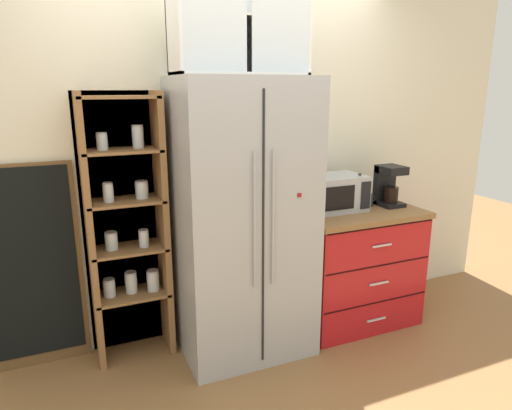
% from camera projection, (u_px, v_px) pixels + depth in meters
% --- Properties ---
extents(ground_plane, '(10.72, 10.72, 0.00)m').
position_uv_depth(ground_plane, '(244.00, 344.00, 3.23)').
color(ground_plane, olive).
extents(wall_back_cream, '(5.02, 0.10, 2.55)m').
position_uv_depth(wall_back_cream, '(222.00, 159.00, 3.26)').
color(wall_back_cream, silver).
rests_on(wall_back_cream, ground).
extents(refrigerator, '(0.86, 0.70, 1.85)m').
position_uv_depth(refrigerator, '(242.00, 220.00, 3.01)').
color(refrigerator, '#ADAFB5').
rests_on(refrigerator, ground).
extents(pantry_shelf_column, '(0.54, 0.31, 1.76)m').
position_uv_depth(pantry_shelf_column, '(126.00, 225.00, 2.97)').
color(pantry_shelf_column, brown).
rests_on(pantry_shelf_column, ground).
extents(counter_cabinet, '(0.94, 0.66, 0.90)m').
position_uv_depth(counter_cabinet, '(352.00, 264.00, 3.50)').
color(counter_cabinet, red).
rests_on(counter_cabinet, ground).
extents(microwave, '(0.44, 0.33, 0.26)m').
position_uv_depth(microwave, '(333.00, 193.00, 3.33)').
color(microwave, '#ADAFB5').
rests_on(microwave, counter_cabinet).
extents(coffee_maker, '(0.17, 0.20, 0.31)m').
position_uv_depth(coffee_maker, '(388.00, 185.00, 3.47)').
color(coffee_maker, black).
rests_on(coffee_maker, counter_cabinet).
extents(mug_charcoal, '(0.12, 0.09, 0.10)m').
position_uv_depth(mug_charcoal, '(368.00, 200.00, 3.47)').
color(mug_charcoal, '#2D2D33').
rests_on(mug_charcoal, counter_cabinet).
extents(mug_navy, '(0.11, 0.07, 0.10)m').
position_uv_depth(mug_navy, '(360.00, 204.00, 3.34)').
color(mug_navy, navy).
rests_on(mug_navy, counter_cabinet).
extents(bottle_amber, '(0.06, 0.06, 0.25)m').
position_uv_depth(bottle_amber, '(360.00, 196.00, 3.32)').
color(bottle_amber, brown).
rests_on(bottle_amber, counter_cabinet).
extents(bottle_green, '(0.06, 0.06, 0.27)m').
position_uv_depth(bottle_green, '(359.00, 194.00, 3.33)').
color(bottle_green, '#285B33').
rests_on(bottle_green, counter_cabinet).
extents(upper_cabinet, '(0.82, 0.32, 0.68)m').
position_uv_depth(upper_cabinet, '(238.00, 18.00, 2.73)').
color(upper_cabinet, silver).
rests_on(upper_cabinet, refrigerator).
extents(chalkboard_menu, '(0.60, 0.04, 1.34)m').
position_uv_depth(chalkboard_menu, '(31.00, 268.00, 2.85)').
color(chalkboard_menu, brown).
rests_on(chalkboard_menu, ground).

